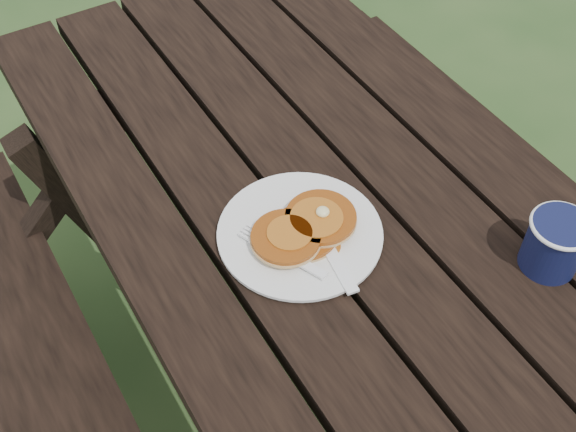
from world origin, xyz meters
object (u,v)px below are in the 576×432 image
plate (300,234)px  coffee_cup (556,242)px  picnic_table (359,371)px  pancake_stack (305,228)px

plate → coffee_cup: 0.40m
picnic_table → pancake_stack: (-0.08, 0.09, 0.41)m
coffee_cup → pancake_stack: bearing=141.2°
picnic_table → pancake_stack: pancake_stack is taller
pancake_stack → coffee_cup: 0.39m
plate → pancake_stack: (0.00, -0.01, 0.02)m
picnic_table → coffee_cup: coffee_cup is taller
picnic_table → coffee_cup: size_ratio=18.34×
picnic_table → pancake_stack: 0.42m
picnic_table → pancake_stack: size_ratio=9.80×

